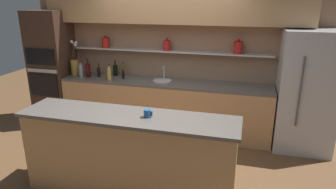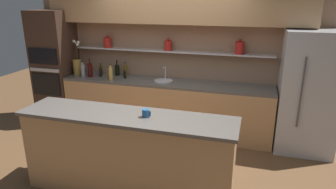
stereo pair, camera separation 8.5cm
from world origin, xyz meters
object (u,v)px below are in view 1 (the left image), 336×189
(bottle_oil_2, at_px, (124,70))
(bottle_sauce_9, at_px, (99,73))
(sink_fixture, at_px, (162,80))
(coffee_mug, at_px, (147,113))
(bottle_sauce_4, at_px, (108,76))
(bottle_sauce_6, at_px, (89,70))
(bottle_oil_1, at_px, (99,71))
(bottle_sauce_7, at_px, (123,75))
(bottle_wine_8, at_px, (115,70))
(bottle_spirit_3, at_px, (81,71))
(bottle_spirit_5, at_px, (109,74))
(refrigerator, at_px, (306,92))
(bottle_wine_0, at_px, (88,70))
(oven_tower, at_px, (53,67))
(flower_vase, at_px, (75,66))

(bottle_oil_2, relative_size, bottle_sauce_9, 1.39)
(sink_fixture, height_order, coffee_mug, sink_fixture)
(bottle_sauce_4, bearing_deg, bottle_sauce_6, 151.79)
(bottle_oil_1, xyz_separation_m, bottle_sauce_6, (-0.24, 0.06, -0.01))
(bottle_oil_2, bearing_deg, bottle_sauce_7, -70.05)
(bottle_wine_8, bearing_deg, bottle_sauce_7, -37.17)
(bottle_spirit_3, height_order, bottle_wine_8, bottle_wine_8)
(bottle_oil_1, bearing_deg, bottle_oil_2, 12.88)
(bottle_sauce_4, bearing_deg, bottle_sauce_9, 150.61)
(sink_fixture, relative_size, bottle_spirit_5, 1.14)
(bottle_oil_1, relative_size, bottle_wine_8, 0.79)
(sink_fixture, height_order, bottle_sauce_6, sink_fixture)
(refrigerator, bearing_deg, bottle_wine_0, -179.48)
(oven_tower, height_order, bottle_spirit_3, oven_tower)
(sink_fixture, height_order, bottle_sauce_4, sink_fixture)
(sink_fixture, height_order, bottle_oil_2, bottle_oil_2)
(oven_tower, height_order, bottle_wine_8, oven_tower)
(sink_fixture, bearing_deg, bottle_spirit_3, -175.96)
(bottle_oil_1, bearing_deg, bottle_sauce_4, -38.13)
(oven_tower, height_order, bottle_sauce_6, oven_tower)
(bottle_wine_8, height_order, bottle_sauce_9, bottle_wine_8)
(bottle_sauce_6, bearing_deg, bottle_sauce_9, -27.18)
(flower_vase, xyz_separation_m, bottle_sauce_7, (0.94, 0.01, -0.11))
(refrigerator, height_order, bottle_oil_2, refrigerator)
(bottle_wine_8, distance_m, coffee_mug, 2.38)
(refrigerator, xyz_separation_m, bottle_sauce_6, (-3.77, 0.18, 0.07))
(refrigerator, bearing_deg, coffee_mug, -137.40)
(bottle_sauce_4, distance_m, coffee_mug, 2.13)
(bottle_oil_1, bearing_deg, bottle_sauce_9, -66.16)
(bottle_sauce_4, height_order, bottle_sauce_6, bottle_sauce_6)
(bottle_oil_2, xyz_separation_m, bottle_spirit_3, (-0.71, -0.28, 0.01))
(bottle_oil_2, height_order, coffee_mug, bottle_oil_2)
(oven_tower, relative_size, coffee_mug, 20.59)
(oven_tower, bearing_deg, bottle_wine_0, -5.09)
(flower_vase, bearing_deg, sink_fixture, 0.62)
(refrigerator, xyz_separation_m, bottle_oil_1, (-3.52, 0.12, 0.08))
(bottle_sauce_9, bearing_deg, coffee_mug, -49.57)
(refrigerator, height_order, bottle_wine_8, refrigerator)
(bottle_spirit_5, bearing_deg, sink_fixture, 12.09)
(sink_fixture, relative_size, bottle_spirit_3, 1.13)
(bottle_spirit_3, relative_size, bottle_wine_8, 0.99)
(bottle_spirit_3, distance_m, bottle_wine_8, 0.61)
(bottle_spirit_5, height_order, bottle_sauce_6, bottle_spirit_5)
(bottle_oil_2, xyz_separation_m, bottle_sauce_6, (-0.69, -0.04, -0.03))
(refrigerator, relative_size, oven_tower, 0.89)
(bottle_spirit_3, relative_size, bottle_sauce_7, 1.77)
(bottle_spirit_3, relative_size, bottle_sauce_4, 1.69)
(sink_fixture, distance_m, bottle_spirit_3, 1.50)
(bottle_oil_2, height_order, bottle_sauce_9, bottle_oil_2)
(sink_fixture, xyz_separation_m, bottle_spirit_3, (-1.50, -0.11, 0.10))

